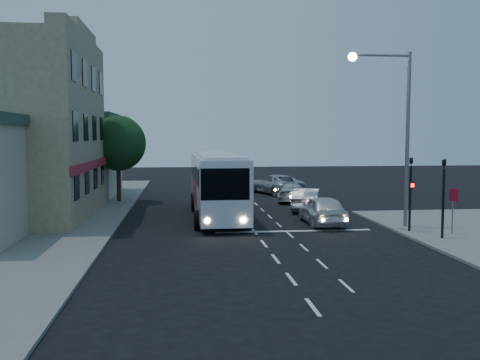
{
  "coord_description": "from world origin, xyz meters",
  "views": [
    {
      "loc": [
        -3.65,
        -24.41,
        4.8
      ],
      "look_at": [
        -0.17,
        7.33,
        2.2
      ],
      "focal_mm": 40.0,
      "sensor_mm": 36.0,
      "label": 1
    }
  ],
  "objects": [
    {
      "name": "road_markings",
      "position": [
        1.29,
        3.31,
        0.0
      ],
      "size": [
        8.0,
        30.55,
        0.01
      ],
      "color": "silver",
      "rests_on": "ground"
    },
    {
      "name": "traffic_signal_main",
      "position": [
        7.6,
        0.78,
        2.42
      ],
      "size": [
        0.25,
        0.35,
        4.1
      ],
      "color": "black",
      "rests_on": "sidewalk_near"
    },
    {
      "name": "sidewalk_far",
      "position": [
        -13.0,
        8.0,
        0.06
      ],
      "size": [
        12.0,
        50.0,
        0.12
      ],
      "primitive_type": "cube",
      "color": "slate",
      "rests_on": "ground"
    },
    {
      "name": "tour_bus",
      "position": [
        -1.57,
        7.21,
        2.05
      ],
      "size": [
        2.94,
        12.38,
        3.79
      ],
      "rotation": [
        0.0,
        0.0,
        0.01
      ],
      "color": "silver",
      "rests_on": "ground"
    },
    {
      "name": "low_building_north",
      "position": [
        -13.5,
        20.0,
        3.39
      ],
      "size": [
        9.4,
        9.4,
        6.5
      ],
      "color": "#BCAD8A",
      "rests_on": "sidewalk_far"
    },
    {
      "name": "streetlight",
      "position": [
        7.34,
        2.2,
        5.73
      ],
      "size": [
        3.32,
        0.44,
        9.0
      ],
      "color": "slate",
      "rests_on": "sidewalk_near"
    },
    {
      "name": "street_tree",
      "position": [
        -8.21,
        15.02,
        4.5
      ],
      "size": [
        4.0,
        4.0,
        6.2
      ],
      "color": "black",
      "rests_on": "sidewalk_far"
    },
    {
      "name": "ground",
      "position": [
        0.0,
        0.0,
        0.0
      ],
      "size": [
        120.0,
        120.0,
        0.0
      ],
      "primitive_type": "plane",
      "color": "black"
    },
    {
      "name": "car_sedan_a",
      "position": [
        4.44,
        9.26,
        0.74
      ],
      "size": [
        2.98,
        4.77,
        1.48
      ],
      "primitive_type": "imported",
      "rotation": [
        0.0,
        0.0,
        2.8
      ],
      "color": "#A6A8AD",
      "rests_on": "ground"
    },
    {
      "name": "traffic_signal_side",
      "position": [
        8.3,
        -1.2,
        2.42
      ],
      "size": [
        0.18,
        0.15,
        4.1
      ],
      "color": "black",
      "rests_on": "sidewalk_near"
    },
    {
      "name": "car_sedan_b",
      "position": [
        4.45,
        14.13,
        0.67
      ],
      "size": [
        3.09,
        4.94,
        1.33
      ],
      "primitive_type": "imported",
      "rotation": [
        0.0,
        0.0,
        2.86
      ],
      "color": "silver",
      "rests_on": "ground"
    },
    {
      "name": "car_sedan_c",
      "position": [
        4.21,
        19.6,
        0.81
      ],
      "size": [
        4.52,
        6.42,
        1.63
      ],
      "primitive_type": "imported",
      "rotation": [
        0.0,
        0.0,
        3.49
      ],
      "color": "#ACACAC",
      "rests_on": "ground"
    },
    {
      "name": "regulatory_sign",
      "position": [
        9.3,
        -0.24,
        1.6
      ],
      "size": [
        0.45,
        0.12,
        2.2
      ],
      "color": "slate",
      "rests_on": "sidewalk_near"
    },
    {
      "name": "main_building",
      "position": [
        -13.96,
        8.0,
        5.16
      ],
      "size": [
        10.12,
        12.0,
        11.0
      ],
      "color": "gray",
      "rests_on": "sidewalk_far"
    },
    {
      "name": "car_suv",
      "position": [
        3.97,
        3.8,
        0.81
      ],
      "size": [
        1.97,
        4.77,
        1.62
      ],
      "primitive_type": "imported",
      "rotation": [
        0.0,
        0.0,
        3.13
      ],
      "color": "silver",
      "rests_on": "ground"
    }
  ]
}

